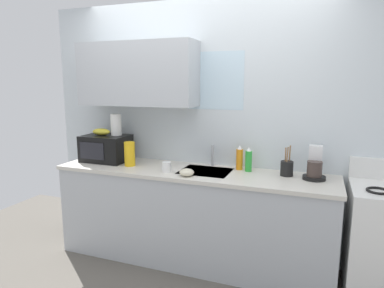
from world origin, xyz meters
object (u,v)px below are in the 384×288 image
(dish_soap_bottle_orange, at_px, (239,158))
(paper_towel_roll, at_px, (116,125))
(microwave, at_px, (106,148))
(cereal_canister, at_px, (130,154))
(mug_white, at_px, (167,167))
(dish_soap_bottle_green, at_px, (249,160))
(utensil_crock, at_px, (287,168))
(small_bowl, at_px, (187,172))
(coffee_maker, at_px, (315,167))
(banana_bunch, at_px, (101,132))

(dish_soap_bottle_orange, bearing_deg, paper_towel_roll, -175.96)
(microwave, xyz_separation_m, dish_soap_bottle_orange, (1.38, 0.14, -0.03))
(cereal_canister, height_order, mug_white, cereal_canister)
(microwave, relative_size, dish_soap_bottle_green, 2.04)
(dish_soap_bottle_green, height_order, utensil_crock, utensil_crock)
(small_bowl, bearing_deg, dish_soap_bottle_green, 36.59)
(coffee_maker, relative_size, mug_white, 2.95)
(banana_bunch, distance_m, mug_white, 0.89)
(utensil_crock, bearing_deg, banana_bunch, -177.86)
(dish_soap_bottle_green, bearing_deg, paper_towel_roll, -177.84)
(microwave, height_order, banana_bunch, banana_bunch)
(microwave, relative_size, mug_white, 4.84)
(banana_bunch, relative_size, dish_soap_bottle_orange, 0.87)
(dish_soap_bottle_orange, xyz_separation_m, dish_soap_bottle_green, (0.09, -0.04, -0.00))
(utensil_crock, bearing_deg, cereal_canister, -173.46)
(coffee_maker, relative_size, dish_soap_bottle_green, 1.24)
(cereal_canister, bearing_deg, dish_soap_bottle_orange, 13.00)
(paper_towel_roll, height_order, cereal_canister, paper_towel_roll)
(dish_soap_bottle_orange, bearing_deg, small_bowl, -134.22)
(microwave, bearing_deg, coffee_maker, 1.67)
(dish_soap_bottle_green, distance_m, utensil_crock, 0.35)
(microwave, bearing_deg, dish_soap_bottle_green, 4.01)
(mug_white, bearing_deg, dish_soap_bottle_orange, 28.84)
(cereal_canister, bearing_deg, banana_bunch, 165.62)
(dish_soap_bottle_orange, height_order, dish_soap_bottle_green, dish_soap_bottle_orange)
(banana_bunch, distance_m, dish_soap_bottle_green, 1.54)
(utensil_crock, bearing_deg, coffee_maker, -2.86)
(coffee_maker, bearing_deg, microwave, -178.33)
(banana_bunch, distance_m, coffee_maker, 2.11)
(microwave, distance_m, coffee_maker, 2.05)
(dish_soap_bottle_orange, bearing_deg, banana_bunch, -174.40)
(paper_towel_roll, bearing_deg, small_bowl, -18.41)
(paper_towel_roll, distance_m, mug_white, 0.80)
(microwave, bearing_deg, mug_white, -13.55)
(mug_white, xyz_separation_m, utensil_crock, (1.04, 0.26, 0.02))
(microwave, relative_size, dish_soap_bottle_orange, 2.00)
(cereal_canister, bearing_deg, utensil_crock, 6.54)
(banana_bunch, xyz_separation_m, coffee_maker, (2.10, 0.06, -0.20))
(dish_soap_bottle_green, bearing_deg, dish_soap_bottle_orange, 157.61)
(dish_soap_bottle_green, bearing_deg, utensil_crock, -5.28)
(cereal_canister, bearing_deg, small_bowl, -12.78)
(paper_towel_roll, relative_size, cereal_canister, 0.92)
(banana_bunch, bearing_deg, paper_towel_roll, 18.43)
(paper_towel_roll, relative_size, small_bowl, 1.69)
(cereal_canister, bearing_deg, paper_towel_roll, 147.99)
(coffee_maker, height_order, mug_white, coffee_maker)
(dish_soap_bottle_green, distance_m, mug_white, 0.75)
(utensil_crock, distance_m, small_bowl, 0.88)
(microwave, xyz_separation_m, dish_soap_bottle_green, (1.48, 0.10, -0.03))
(mug_white, bearing_deg, coffee_maker, 11.07)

